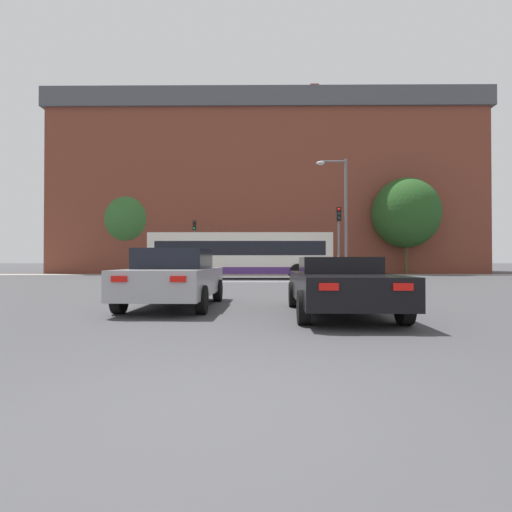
% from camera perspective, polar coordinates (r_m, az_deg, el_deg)
% --- Properties ---
extents(ground_plane, '(400.00, 400.00, 0.00)m').
position_cam_1_polar(ground_plane, '(3.27, -6.20, -21.84)').
color(ground_plane, '#3D3D3F').
extents(stop_line_strip, '(7.58, 0.30, 0.01)m').
position_cam_1_polar(stop_line_strip, '(22.46, -0.41, -3.70)').
color(stop_line_strip, silver).
rests_on(stop_line_strip, ground_plane).
extents(far_pavement, '(68.43, 2.50, 0.01)m').
position_cam_1_polar(far_pavement, '(34.15, -0.10, -2.68)').
color(far_pavement, gray).
rests_on(far_pavement, ground_plane).
extents(brick_civic_building, '(41.86, 13.65, 19.95)m').
position_cam_1_polar(brick_civic_building, '(43.67, 1.39, 9.20)').
color(brick_civic_building, brown).
rests_on(brick_civic_building, ground_plane).
extents(car_saloon_left, '(2.14, 4.58, 1.48)m').
position_cam_1_polar(car_saloon_left, '(10.44, -11.50, -2.98)').
color(car_saloon_left, '#9E9EA3').
rests_on(car_saloon_left, ground_plane).
extents(car_roadster_right, '(2.14, 4.70, 1.26)m').
position_cam_1_polar(car_roadster_right, '(9.00, 11.85, -4.02)').
color(car_roadster_right, black).
rests_on(car_roadster_right, ground_plane).
extents(bus_crossing_lead, '(11.76, 2.70, 2.99)m').
position_cam_1_polar(bus_crossing_lead, '(26.37, -2.18, 0.21)').
color(bus_crossing_lead, silver).
rests_on(bus_crossing_lead, ground_plane).
extents(traffic_light_far_left, '(0.26, 0.31, 4.55)m').
position_cam_1_polar(traffic_light_far_left, '(33.68, -8.79, 2.46)').
color(traffic_light_far_left, slate).
rests_on(traffic_light_far_left, ground_plane).
extents(traffic_light_near_right, '(0.26, 0.31, 4.32)m').
position_cam_1_polar(traffic_light_near_right, '(23.80, 11.75, 3.45)').
color(traffic_light_near_right, slate).
rests_on(traffic_light_near_right, ground_plane).
extents(street_lamp_junction, '(1.80, 0.36, 7.11)m').
position_cam_1_polar(street_lamp_junction, '(23.76, 12.03, 6.89)').
color(street_lamp_junction, slate).
rests_on(street_lamp_junction, ground_plane).
extents(pedestrian_waiting, '(0.30, 0.44, 1.68)m').
position_cam_1_polar(pedestrian_waiting, '(35.02, 11.70, -1.02)').
color(pedestrian_waiting, brown).
rests_on(pedestrian_waiting, ground_plane).
extents(tree_by_building, '(5.90, 5.90, 8.54)m').
position_cam_1_polar(tree_by_building, '(37.95, 20.61, 5.78)').
color(tree_by_building, '#4C3823').
rests_on(tree_by_building, ground_plane).
extents(tree_kerbside, '(6.31, 6.31, 8.38)m').
position_cam_1_polar(tree_kerbside, '(41.02, -17.07, 4.76)').
color(tree_kerbside, '#4C3823').
rests_on(tree_kerbside, ground_plane).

